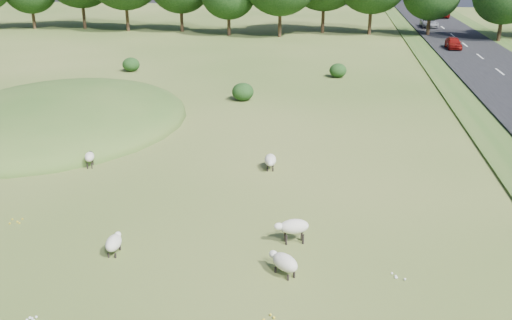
{
  "coord_description": "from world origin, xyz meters",
  "views": [
    {
      "loc": [
        5.69,
        -21.25,
        10.34
      ],
      "look_at": [
        2.0,
        4.0,
        1.0
      ],
      "focal_mm": 40.0,
      "sensor_mm": 36.0,
      "label": 1
    }
  ],
  "objects_px": {
    "sheep_1": "(114,242)",
    "sheep_5": "(270,160)",
    "car_4": "(453,43)",
    "sheep_2": "(293,227)",
    "car_1": "(442,13)",
    "sheep_3": "(90,157)",
    "car_0": "(429,22)",
    "sheep_4": "(284,262)"
  },
  "relations": [
    {
      "from": "sheep_1",
      "to": "car_0",
      "type": "relative_size",
      "value": 0.26
    },
    {
      "from": "car_4",
      "to": "car_1",
      "type": "bearing_deg",
      "value": 83.4
    },
    {
      "from": "sheep_3",
      "to": "car_1",
      "type": "xyz_separation_m",
      "value": [
        28.53,
        73.09,
        0.44
      ]
    },
    {
      "from": "car_0",
      "to": "car_4",
      "type": "distance_m",
      "value": 19.48
    },
    {
      "from": "sheep_2",
      "to": "car_1",
      "type": "bearing_deg",
      "value": -118.36
    },
    {
      "from": "sheep_3",
      "to": "car_4",
      "type": "distance_m",
      "value": 47.26
    },
    {
      "from": "sheep_1",
      "to": "car_0",
      "type": "bearing_deg",
      "value": -21.24
    },
    {
      "from": "sheep_3",
      "to": "sheep_4",
      "type": "distance_m",
      "value": 14.01
    },
    {
      "from": "sheep_2",
      "to": "sheep_3",
      "type": "relative_size",
      "value": 1.24
    },
    {
      "from": "sheep_5",
      "to": "car_4",
      "type": "distance_m",
      "value": 42.27
    },
    {
      "from": "sheep_4",
      "to": "car_1",
      "type": "height_order",
      "value": "car_1"
    },
    {
      "from": "car_1",
      "to": "car_4",
      "type": "bearing_deg",
      "value": 83.4
    },
    {
      "from": "sheep_1",
      "to": "car_4",
      "type": "xyz_separation_m",
      "value": [
        20.16,
        48.59,
        0.44
      ]
    },
    {
      "from": "sheep_2",
      "to": "sheep_4",
      "type": "xyz_separation_m",
      "value": [
        -0.11,
        -2.3,
        -0.18
      ]
    },
    {
      "from": "sheep_1",
      "to": "car_1",
      "type": "bearing_deg",
      "value": -21.14
    },
    {
      "from": "sheep_1",
      "to": "sheep_2",
      "type": "relative_size",
      "value": 0.89
    },
    {
      "from": "sheep_1",
      "to": "sheep_3",
      "type": "bearing_deg",
      "value": 24.03
    },
    {
      "from": "sheep_1",
      "to": "sheep_2",
      "type": "distance_m",
      "value": 6.6
    },
    {
      "from": "sheep_2",
      "to": "sheep_4",
      "type": "height_order",
      "value": "sheep_2"
    },
    {
      "from": "sheep_1",
      "to": "sheep_5",
      "type": "bearing_deg",
      "value": -30.93
    },
    {
      "from": "car_4",
      "to": "sheep_1",
      "type": "bearing_deg",
      "value": -112.53
    },
    {
      "from": "sheep_1",
      "to": "car_4",
      "type": "distance_m",
      "value": 52.61
    },
    {
      "from": "sheep_2",
      "to": "sheep_3",
      "type": "xyz_separation_m",
      "value": [
        -10.94,
        6.58,
        -0.13
      ]
    },
    {
      "from": "sheep_2",
      "to": "sheep_5",
      "type": "relative_size",
      "value": 1.03
    },
    {
      "from": "sheep_4",
      "to": "sheep_5",
      "type": "distance_m",
      "value": 10.0
    },
    {
      "from": "sheep_4",
      "to": "car_4",
      "type": "distance_m",
      "value": 51.08
    },
    {
      "from": "car_1",
      "to": "sheep_1",
      "type": "bearing_deg",
      "value": 73.6
    },
    {
      "from": "sheep_1",
      "to": "car_1",
      "type": "distance_m",
      "value": 84.87
    },
    {
      "from": "sheep_1",
      "to": "sheep_4",
      "type": "xyz_separation_m",
      "value": [
        6.26,
        -0.56,
        0.05
      ]
    },
    {
      "from": "sheep_1",
      "to": "sheep_5",
      "type": "relative_size",
      "value": 0.91
    },
    {
      "from": "sheep_5",
      "to": "car_1",
      "type": "height_order",
      "value": "car_1"
    },
    {
      "from": "sheep_5",
      "to": "car_1",
      "type": "bearing_deg",
      "value": 159.0
    },
    {
      "from": "sheep_2",
      "to": "sheep_5",
      "type": "bearing_deg",
      "value": -92.59
    },
    {
      "from": "sheep_5",
      "to": "sheep_1",
      "type": "bearing_deg",
      "value": -32.15
    },
    {
      "from": "sheep_5",
      "to": "car_0",
      "type": "distance_m",
      "value": 60.8
    },
    {
      "from": "sheep_1",
      "to": "sheep_5",
      "type": "distance_m",
      "value": 10.37
    },
    {
      "from": "sheep_5",
      "to": "car_0",
      "type": "height_order",
      "value": "car_0"
    },
    {
      "from": "sheep_1",
      "to": "car_1",
      "type": "relative_size",
      "value": 0.24
    },
    {
      "from": "sheep_5",
      "to": "car_1",
      "type": "distance_m",
      "value": 74.67
    },
    {
      "from": "sheep_4",
      "to": "sheep_5",
      "type": "height_order",
      "value": "sheep_4"
    },
    {
      "from": "sheep_3",
      "to": "sheep_4",
      "type": "xyz_separation_m",
      "value": [
        10.83,
        -8.88,
        -0.05
      ]
    },
    {
      "from": "car_1",
      "to": "sheep_5",
      "type": "bearing_deg",
      "value": 74.95
    }
  ]
}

